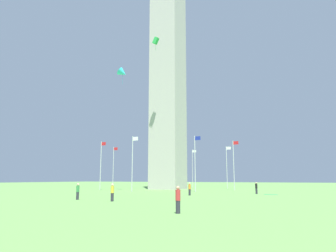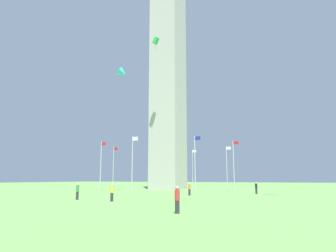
{
  "view_description": "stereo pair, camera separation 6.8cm",
  "coord_description": "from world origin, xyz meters",
  "px_view_note": "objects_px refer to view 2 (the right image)",
  "views": [
    {
      "loc": [
        29.19,
        -60.03,
        2.19
      ],
      "look_at": [
        0.0,
        0.0,
        13.34
      ],
      "focal_mm": 33.73,
      "sensor_mm": 36.0,
      "label": 1
    },
    {
      "loc": [
        29.25,
        -60.0,
        2.19
      ],
      "look_at": [
        0.0,
        0.0,
        13.34
      ],
      "focal_mm": 33.73,
      "sensor_mm": 36.0,
      "label": 2
    }
  ],
  "objects_px": {
    "flagpole_nw": "(195,161)",
    "person_red_shirt": "(177,200)",
    "flagpole_sw": "(101,163)",
    "person_green_shirt": "(77,192)",
    "obelisk_monument": "(168,61)",
    "picnic_blanket_near_first_person": "(271,195)",
    "flagpole_s": "(114,166)",
    "person_orange_shirt": "(189,189)",
    "flagpole_w": "(132,161)",
    "flagpole_ne": "(227,165)",
    "flagpole_se": "(150,167)",
    "kite_cyan_delta": "(123,73)",
    "flagpole_e": "(193,167)",
    "kite_green_box": "(156,41)",
    "person_yellow_shirt": "(112,193)",
    "flagpole_n": "(234,163)",
    "person_black_shirt": "(256,188)"
  },
  "relations": [
    {
      "from": "flagpole_w",
      "to": "person_orange_shirt",
      "type": "bearing_deg",
      "value": -27.13
    },
    {
      "from": "flagpole_sw",
      "to": "flagpole_nw",
      "type": "distance_m",
      "value": 19.77
    },
    {
      "from": "flagpole_n",
      "to": "person_orange_shirt",
      "type": "bearing_deg",
      "value": -92.16
    },
    {
      "from": "flagpole_n",
      "to": "person_orange_shirt",
      "type": "distance_m",
      "value": 21.19
    },
    {
      "from": "flagpole_e",
      "to": "person_black_shirt",
      "type": "xyz_separation_m",
      "value": [
        20.35,
        -26.73,
        -4.27
      ]
    },
    {
      "from": "flagpole_n",
      "to": "flagpole_s",
      "type": "xyz_separation_m",
      "value": [
        -27.96,
        0.0,
        0.0
      ]
    },
    {
      "from": "flagpole_n",
      "to": "flagpole_nw",
      "type": "xyz_separation_m",
      "value": [
        -4.09,
        -9.89,
        0.0
      ]
    },
    {
      "from": "flagpole_w",
      "to": "flagpole_ne",
      "type": "bearing_deg",
      "value": 67.5
    },
    {
      "from": "flagpole_ne",
      "to": "person_red_shirt",
      "type": "height_order",
      "value": "flagpole_ne"
    },
    {
      "from": "picnic_blanket_near_first_person",
      "to": "flagpole_ne",
      "type": "bearing_deg",
      "value": 118.05
    },
    {
      "from": "flagpole_sw",
      "to": "picnic_blanket_near_first_person",
      "type": "relative_size",
      "value": 5.24
    },
    {
      "from": "person_black_shirt",
      "to": "person_orange_shirt",
      "type": "height_order",
      "value": "person_black_shirt"
    },
    {
      "from": "person_orange_shirt",
      "to": "kite_green_box",
      "type": "distance_m",
      "value": 32.8
    },
    {
      "from": "flagpole_sw",
      "to": "person_green_shirt",
      "type": "distance_m",
      "value": 28.88
    },
    {
      "from": "picnic_blanket_near_first_person",
      "to": "kite_green_box",
      "type": "bearing_deg",
      "value": 166.39
    },
    {
      "from": "flagpole_w",
      "to": "person_yellow_shirt",
      "type": "relative_size",
      "value": 5.53
    },
    {
      "from": "obelisk_monument",
      "to": "picnic_blanket_near_first_person",
      "type": "height_order",
      "value": "obelisk_monument"
    },
    {
      "from": "flagpole_ne",
      "to": "person_yellow_shirt",
      "type": "height_order",
      "value": "flagpole_ne"
    },
    {
      "from": "person_green_shirt",
      "to": "kite_green_box",
      "type": "distance_m",
      "value": 37.97
    },
    {
      "from": "person_green_shirt",
      "to": "person_red_shirt",
      "type": "distance_m",
      "value": 16.7
    },
    {
      "from": "flagpole_se",
      "to": "person_green_shirt",
      "type": "xyz_separation_m",
      "value": [
        15.68,
        -43.65,
        -4.28
      ]
    },
    {
      "from": "flagpole_nw",
      "to": "obelisk_monument",
      "type": "bearing_deg",
      "value": 135.15
    },
    {
      "from": "flagpole_n",
      "to": "kite_green_box",
      "type": "distance_m",
      "value": 28.28
    },
    {
      "from": "flagpole_sw",
      "to": "kite_green_box",
      "type": "distance_m",
      "value": 26.44
    },
    {
      "from": "flagpole_e",
      "to": "person_yellow_shirt",
      "type": "xyz_separation_m",
      "value": [
        10.56,
        -48.22,
        -4.27
      ]
    },
    {
      "from": "flagpole_sw",
      "to": "person_orange_shirt",
      "type": "distance_m",
      "value": 25.87
    },
    {
      "from": "flagpole_ne",
      "to": "flagpole_w",
      "type": "bearing_deg",
      "value": -112.5
    },
    {
      "from": "flagpole_se",
      "to": "kite_green_box",
      "type": "bearing_deg",
      "value": -58.48
    },
    {
      "from": "flagpole_ne",
      "to": "kite_cyan_delta",
      "type": "xyz_separation_m",
      "value": [
        -13.37,
        -22.39,
        16.77
      ]
    },
    {
      "from": "flagpole_nw",
      "to": "kite_cyan_delta",
      "type": "height_order",
      "value": "kite_cyan_delta"
    },
    {
      "from": "flagpole_sw",
      "to": "person_red_shirt",
      "type": "distance_m",
      "value": 44.03
    },
    {
      "from": "flagpole_se",
      "to": "kite_cyan_delta",
      "type": "relative_size",
      "value": 2.89
    },
    {
      "from": "picnic_blanket_near_first_person",
      "to": "flagpole_s",
      "type": "bearing_deg",
      "value": 159.39
    },
    {
      "from": "flagpole_ne",
      "to": "person_yellow_shirt",
      "type": "relative_size",
      "value": 5.53
    },
    {
      "from": "flagpole_nw",
      "to": "person_green_shirt",
      "type": "relative_size",
      "value": 5.59
    },
    {
      "from": "person_orange_shirt",
      "to": "kite_green_box",
      "type": "relative_size",
      "value": 0.6
    },
    {
      "from": "person_red_shirt",
      "to": "flagpole_e",
      "type": "bearing_deg",
      "value": -34.05
    },
    {
      "from": "person_green_shirt",
      "to": "flagpole_nw",
      "type": "bearing_deg",
      "value": -45.83
    },
    {
      "from": "flagpole_nw",
      "to": "person_red_shirt",
      "type": "relative_size",
      "value": 5.47
    },
    {
      "from": "flagpole_w",
      "to": "person_orange_shirt",
      "type": "relative_size",
      "value": 5.63
    },
    {
      "from": "flagpole_e",
      "to": "kite_green_box",
      "type": "bearing_deg",
      "value": -86.3
    },
    {
      "from": "flagpole_se",
      "to": "picnic_blanket_near_first_person",
      "type": "bearing_deg",
      "value": -36.11
    },
    {
      "from": "person_green_shirt",
      "to": "person_orange_shirt",
      "type": "relative_size",
      "value": 1.01
    },
    {
      "from": "obelisk_monument",
      "to": "picnic_blanket_near_first_person",
      "type": "distance_m",
      "value": 38.43
    },
    {
      "from": "flagpole_e",
      "to": "person_orange_shirt",
      "type": "bearing_deg",
      "value": -69.19
    },
    {
      "from": "flagpole_e",
      "to": "picnic_blanket_near_first_person",
      "type": "bearing_deg",
      "value": -50.95
    },
    {
      "from": "person_green_shirt",
      "to": "flagpole_s",
      "type": "bearing_deg",
      "value": -5.75
    },
    {
      "from": "flagpole_se",
      "to": "kite_green_box",
      "type": "relative_size",
      "value": 3.39
    },
    {
      "from": "flagpole_ne",
      "to": "flagpole_s",
      "type": "bearing_deg",
      "value": -157.5
    },
    {
      "from": "person_red_shirt",
      "to": "person_green_shirt",
      "type": "bearing_deg",
      "value": 8.73
    }
  ]
}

